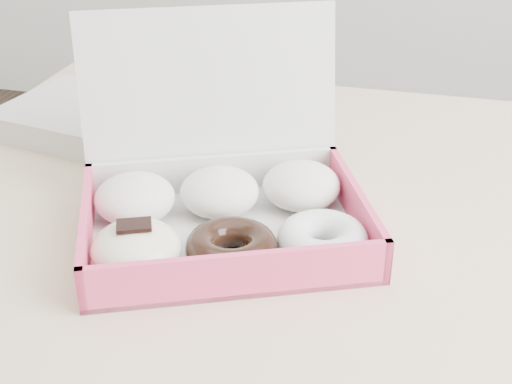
# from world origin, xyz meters

# --- Properties ---
(table) EXTENTS (1.20, 0.80, 0.75)m
(table) POSITION_xyz_m (0.00, 0.00, 0.67)
(table) COLOR tan
(table) RESTS_ON ground
(donut_box) EXTENTS (0.39, 0.37, 0.23)m
(donut_box) POSITION_xyz_m (-0.15, -0.11, 0.79)
(donut_box) COLOR silver
(donut_box) RESTS_ON table
(newspapers) EXTENTS (0.28, 0.24, 0.04)m
(newspapers) POSITION_xyz_m (-0.42, 0.12, 0.77)
(newspapers) COLOR silver
(newspapers) RESTS_ON table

